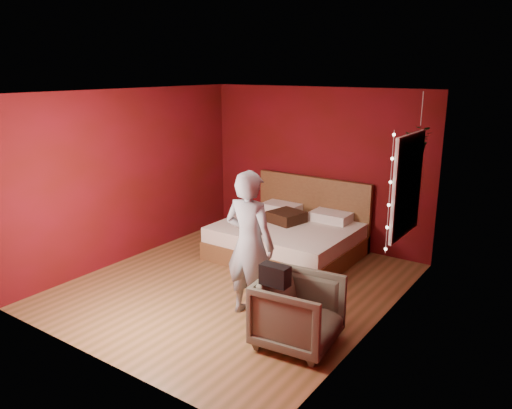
# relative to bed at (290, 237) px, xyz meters

# --- Properties ---
(floor) EXTENTS (4.50, 4.50, 0.00)m
(floor) POSITION_rel_bed_xyz_m (0.00, -1.42, -0.30)
(floor) COLOR brown
(floor) RESTS_ON ground
(room_walls) EXTENTS (4.04, 4.54, 2.62)m
(room_walls) POSITION_rel_bed_xyz_m (0.00, -1.42, 1.38)
(room_walls) COLOR #620A15
(room_walls) RESTS_ON ground
(window) EXTENTS (0.05, 0.97, 1.27)m
(window) POSITION_rel_bed_xyz_m (1.97, -0.52, 1.20)
(window) COLOR white
(window) RESTS_ON room_walls
(fairy_lights) EXTENTS (0.04, 0.04, 1.45)m
(fairy_lights) POSITION_rel_bed_xyz_m (1.94, -1.04, 1.20)
(fairy_lights) COLOR silver
(fairy_lights) RESTS_ON room_walls
(bed) EXTENTS (2.07, 1.76, 1.14)m
(bed) POSITION_rel_bed_xyz_m (0.00, 0.00, 0.00)
(bed) COLOR brown
(bed) RESTS_ON ground
(person) EXTENTS (0.66, 0.44, 1.78)m
(person) POSITION_rel_bed_xyz_m (0.64, -1.98, 0.59)
(person) COLOR slate
(person) RESTS_ON ground
(armchair) EXTENTS (0.91, 0.89, 0.76)m
(armchair) POSITION_rel_bed_xyz_m (1.46, -2.24, 0.08)
(armchair) COLOR #5A5947
(armchair) RESTS_ON ground
(handbag) EXTENTS (0.30, 0.15, 0.22)m
(handbag) POSITION_rel_bed_xyz_m (1.33, -2.51, 0.57)
(handbag) COLOR black
(handbag) RESTS_ON armchair
(throw_pillow) EXTENTS (0.58, 0.58, 0.17)m
(throw_pillow) POSITION_rel_bed_xyz_m (-0.09, 0.04, 0.31)
(throw_pillow) COLOR #321B10
(throw_pillow) RESTS_ON bed
(hanging_plant) EXTENTS (0.37, 0.33, 0.81)m
(hanging_plant) POSITION_rel_bed_xyz_m (1.88, 0.11, 1.68)
(hanging_plant) COLOR silver
(hanging_plant) RESTS_ON room_walls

